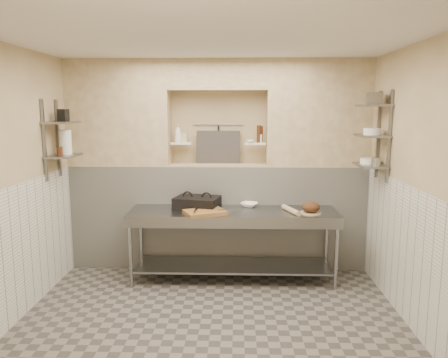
{
  "coord_description": "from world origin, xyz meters",
  "views": [
    {
      "loc": [
        0.26,
        -4.13,
        2.17
      ],
      "look_at": [
        0.11,
        0.9,
        1.35
      ],
      "focal_mm": 35.0,
      "sensor_mm": 36.0,
      "label": 1
    }
  ],
  "objects_px": {
    "panini_press": "(197,203)",
    "rolling_pin": "(291,210)",
    "mixing_bowl": "(249,205)",
    "cutting_board": "(205,212)",
    "bread_loaf": "(311,207)",
    "prep_table": "(233,231)",
    "bottle_soap": "(178,134)",
    "bowl_alcove": "(250,141)",
    "jug_left": "(65,142)"
  },
  "relations": [
    {
      "from": "panini_press",
      "to": "bottle_soap",
      "type": "relative_size",
      "value": 2.6
    },
    {
      "from": "prep_table",
      "to": "rolling_pin",
      "type": "xyz_separation_m",
      "value": [
        0.71,
        -0.06,
        0.29
      ]
    },
    {
      "from": "mixing_bowl",
      "to": "bread_loaf",
      "type": "distance_m",
      "value": 0.82
    },
    {
      "from": "prep_table",
      "to": "jug_left",
      "type": "height_order",
      "value": "jug_left"
    },
    {
      "from": "rolling_pin",
      "to": "bottle_soap",
      "type": "bearing_deg",
      "value": 157.33
    },
    {
      "from": "cutting_board",
      "to": "bread_loaf",
      "type": "bearing_deg",
      "value": 3.05
    },
    {
      "from": "prep_table",
      "to": "bottle_soap",
      "type": "relative_size",
      "value": 10.83
    },
    {
      "from": "mixing_bowl",
      "to": "bowl_alcove",
      "type": "relative_size",
      "value": 1.82
    },
    {
      "from": "panini_press",
      "to": "bread_loaf",
      "type": "distance_m",
      "value": 1.43
    },
    {
      "from": "panini_press",
      "to": "rolling_pin",
      "type": "xyz_separation_m",
      "value": [
        1.17,
        -0.2,
        -0.04
      ]
    },
    {
      "from": "panini_press",
      "to": "bowl_alcove",
      "type": "distance_m",
      "value": 1.09
    },
    {
      "from": "bowl_alcove",
      "to": "cutting_board",
      "type": "bearing_deg",
      "value": -129.16
    },
    {
      "from": "panini_press",
      "to": "mixing_bowl",
      "type": "height_order",
      "value": "panini_press"
    },
    {
      "from": "rolling_pin",
      "to": "cutting_board",
      "type": "bearing_deg",
      "value": -174.09
    },
    {
      "from": "panini_press",
      "to": "mixing_bowl",
      "type": "xyz_separation_m",
      "value": [
        0.67,
        0.11,
        -0.05
      ]
    },
    {
      "from": "panini_press",
      "to": "cutting_board",
      "type": "bearing_deg",
      "value": -53.94
    },
    {
      "from": "bread_loaf",
      "to": "jug_left",
      "type": "xyz_separation_m",
      "value": [
        -3.0,
        0.05,
        0.78
      ]
    },
    {
      "from": "cutting_board",
      "to": "bottle_soap",
      "type": "relative_size",
      "value": 1.99
    },
    {
      "from": "bread_loaf",
      "to": "jug_left",
      "type": "distance_m",
      "value": 3.1
    },
    {
      "from": "cutting_board",
      "to": "bowl_alcove",
      "type": "xyz_separation_m",
      "value": [
        0.56,
        0.69,
        0.81
      ]
    },
    {
      "from": "mixing_bowl",
      "to": "rolling_pin",
      "type": "relative_size",
      "value": 0.54
    },
    {
      "from": "cutting_board",
      "to": "jug_left",
      "type": "xyz_separation_m",
      "value": [
        -1.71,
        0.12,
        0.84
      ]
    },
    {
      "from": "prep_table",
      "to": "bottle_soap",
      "type": "xyz_separation_m",
      "value": [
        -0.75,
        0.55,
        1.19
      ]
    },
    {
      "from": "bowl_alcove",
      "to": "bottle_soap",
      "type": "bearing_deg",
      "value": 178.18
    },
    {
      "from": "bread_loaf",
      "to": "bottle_soap",
      "type": "height_order",
      "value": "bottle_soap"
    },
    {
      "from": "bread_loaf",
      "to": "mixing_bowl",
      "type": "bearing_deg",
      "value": 154.82
    },
    {
      "from": "bowl_alcove",
      "to": "jug_left",
      "type": "xyz_separation_m",
      "value": [
        -2.27,
        -0.57,
        0.03
      ]
    },
    {
      "from": "prep_table",
      "to": "panini_press",
      "type": "bearing_deg",
      "value": 163.76
    },
    {
      "from": "panini_press",
      "to": "bowl_alcove",
      "type": "relative_size",
      "value": 5.13
    },
    {
      "from": "cutting_board",
      "to": "rolling_pin",
      "type": "distance_m",
      "value": 1.06
    },
    {
      "from": "mixing_bowl",
      "to": "bread_loaf",
      "type": "relative_size",
      "value": 1.01
    },
    {
      "from": "bowl_alcove",
      "to": "rolling_pin",
      "type": "bearing_deg",
      "value": -49.73
    },
    {
      "from": "panini_press",
      "to": "mixing_bowl",
      "type": "distance_m",
      "value": 0.68
    },
    {
      "from": "bread_loaf",
      "to": "cutting_board",
      "type": "bearing_deg",
      "value": -176.95
    },
    {
      "from": "jug_left",
      "to": "mixing_bowl",
      "type": "bearing_deg",
      "value": 7.51
    },
    {
      "from": "panini_press",
      "to": "bottle_soap",
      "type": "xyz_separation_m",
      "value": [
        -0.29,
        0.41,
        0.86
      ]
    },
    {
      "from": "panini_press",
      "to": "jug_left",
      "type": "height_order",
      "value": "jug_left"
    },
    {
      "from": "cutting_board",
      "to": "bread_loaf",
      "type": "distance_m",
      "value": 1.29
    },
    {
      "from": "rolling_pin",
      "to": "bottle_soap",
      "type": "height_order",
      "value": "bottle_soap"
    },
    {
      "from": "cutting_board",
      "to": "bowl_alcove",
      "type": "height_order",
      "value": "bowl_alcove"
    },
    {
      "from": "cutting_board",
      "to": "jug_left",
      "type": "height_order",
      "value": "jug_left"
    },
    {
      "from": "mixing_bowl",
      "to": "jug_left",
      "type": "height_order",
      "value": "jug_left"
    },
    {
      "from": "bottle_soap",
      "to": "mixing_bowl",
      "type": "bearing_deg",
      "value": -17.58
    },
    {
      "from": "prep_table",
      "to": "bottle_soap",
      "type": "bearing_deg",
      "value": 143.82
    },
    {
      "from": "cutting_board",
      "to": "bottle_soap",
      "type": "height_order",
      "value": "bottle_soap"
    },
    {
      "from": "cutting_board",
      "to": "rolling_pin",
      "type": "relative_size",
      "value": 1.17
    },
    {
      "from": "cutting_board",
      "to": "rolling_pin",
      "type": "height_order",
      "value": "rolling_pin"
    },
    {
      "from": "prep_table",
      "to": "bread_loaf",
      "type": "xyz_separation_m",
      "value": [
        0.95,
        -0.1,
        0.34
      ]
    },
    {
      "from": "bottle_soap",
      "to": "jug_left",
      "type": "xyz_separation_m",
      "value": [
        -1.3,
        -0.6,
        -0.07
      ]
    },
    {
      "from": "mixing_bowl",
      "to": "bowl_alcove",
      "type": "height_order",
      "value": "bowl_alcove"
    }
  ]
}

